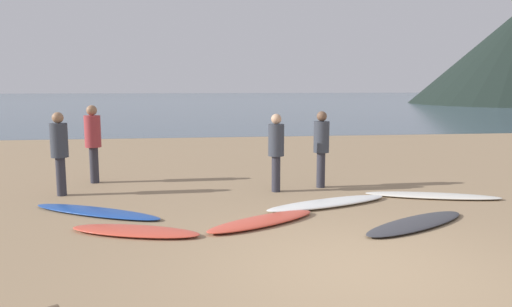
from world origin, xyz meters
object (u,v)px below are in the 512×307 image
object	(u,v)px
surfboard_5	(432,196)
person_3	(321,143)
surfboard_1	(135,231)
person_2	(59,147)
surfboard_3	(328,203)
person_0	(93,137)
person_1	(276,146)
surfboard_4	(416,223)
surfboard_2	(262,221)
surfboard_0	(96,212)

from	to	relation	value
surfboard_5	person_3	size ratio (longest dim) A/B	1.57
surfboard_1	person_2	distance (m)	3.30
person_2	surfboard_3	bearing A→B (deg)	-122.29
person_0	surfboard_3	bearing A→B (deg)	-17.94
person_0	person_1	distance (m)	4.02
person_1	surfboard_1	bearing A→B (deg)	5.63
surfboard_1	person_0	world-z (taller)	person_0
surfboard_4	surfboard_1	bearing A→B (deg)	148.61
surfboard_2	person_0	size ratio (longest dim) A/B	1.18
surfboard_3	surfboard_2	bearing A→B (deg)	-162.71
person_0	surfboard_4	bearing A→B (deg)	-23.66
person_1	surfboard_4	bearing A→B (deg)	83.38
surfboard_2	surfboard_4	size ratio (longest dim) A/B	0.90
surfboard_2	person_1	world-z (taller)	person_1
surfboard_0	person_3	distance (m)	4.62
surfboard_1	surfboard_3	xyz separation A→B (m)	(3.20, 1.24, 0.01)
surfboard_1	surfboard_4	size ratio (longest dim) A/B	0.88
person_1	surfboard_3	bearing A→B (deg)	80.01
surfboard_1	surfboard_4	distance (m)	4.20
person_1	surfboard_5	bearing A→B (deg)	122.85
surfboard_3	surfboard_4	distance (m)	1.70
surfboard_4	surfboard_5	xyz separation A→B (m)	(1.15, 1.73, 0.00)
surfboard_3	person_1	world-z (taller)	person_1
person_1	person_3	bearing A→B (deg)	156.21
surfboard_4	person_0	world-z (taller)	person_0
surfboard_5	person_0	xyz separation A→B (m)	(-6.62, 2.30, 0.96)
person_1	person_2	world-z (taller)	person_2
person_0	person_1	bearing A→B (deg)	-7.61
surfboard_2	person_1	xyz separation A→B (m)	(0.60, 2.25, 0.87)
surfboard_0	person_0	world-z (taller)	person_0
surfboard_1	surfboard_4	bearing A→B (deg)	17.12
surfboard_0	surfboard_1	size ratio (longest dim) A/B	1.29
surfboard_3	surfboard_5	size ratio (longest dim) A/B	0.99
person_0	surfboard_1	bearing A→B (deg)	-59.11
surfboard_1	person_1	xyz separation A→B (m)	(2.49, 2.50, 0.88)
surfboard_4	person_0	distance (m)	6.87
surfboard_2	person_2	bearing A→B (deg)	115.41
surfboard_3	person_3	xyz separation A→B (m)	(0.28, 1.54, 0.89)
surfboard_0	surfboard_5	xyz separation A→B (m)	(6.11, 0.38, 0.00)
surfboard_1	surfboard_4	xyz separation A→B (m)	(4.20, -0.13, -0.01)
surfboard_0	surfboard_1	bearing A→B (deg)	-28.04
surfboard_0	surfboard_3	world-z (taller)	surfboard_3
surfboard_1	person_2	bearing A→B (deg)	140.77
surfboard_0	person_1	world-z (taller)	person_1
person_1	person_3	world-z (taller)	person_3
surfboard_4	person_3	size ratio (longest dim) A/B	1.39
surfboard_1	surfboard_4	world-z (taller)	surfboard_1
surfboard_1	person_0	size ratio (longest dim) A/B	1.15
surfboard_0	person_2	world-z (taller)	person_2
surfboard_2	person_2	world-z (taller)	person_2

